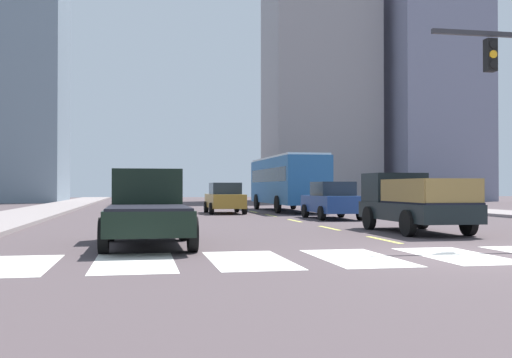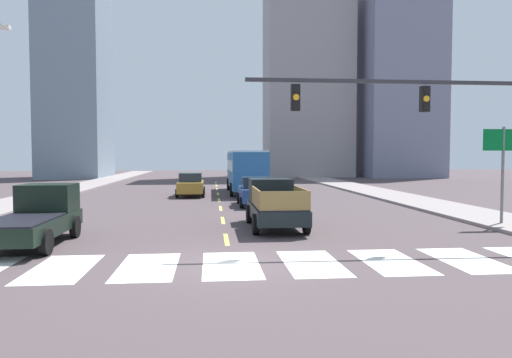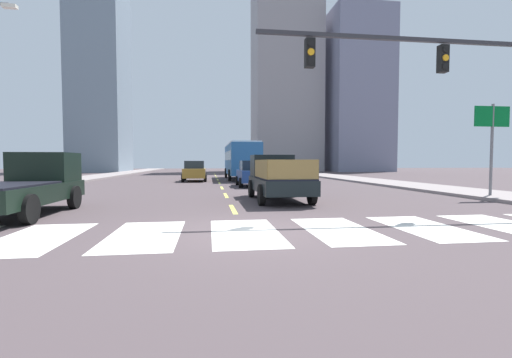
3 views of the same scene
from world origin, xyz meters
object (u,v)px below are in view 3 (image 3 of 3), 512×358
object	(u,v)px
direction_sign_green	(492,130)
pickup_stakebed	(277,178)
sedan_near_right	(252,173)
traffic_signal_gantry	(479,79)
sedan_near_left	(195,171)
pickup_dark	(28,185)
city_bus	(241,158)

from	to	relation	value
direction_sign_green	pickup_stakebed	bearing A→B (deg)	174.70
sedan_near_right	direction_sign_green	distance (m)	13.43
pickup_stakebed	traffic_signal_gantry	size ratio (longest dim) A/B	0.48
sedan_near_right	pickup_stakebed	bearing A→B (deg)	-88.37
sedan_near_right	sedan_near_left	xyz separation A→B (m)	(-4.08, 6.86, 0.00)
sedan_near_right	traffic_signal_gantry	bearing A→B (deg)	-65.23
pickup_dark	sedan_near_left	bearing A→B (deg)	75.31
pickup_stakebed	sedan_near_left	bearing A→B (deg)	104.73
city_bus	sedan_near_right	xyz separation A→B (m)	(-0.11, -9.38, -1.09)
sedan_near_right	traffic_signal_gantry	xyz separation A→B (m)	(5.61, -13.02, 3.41)
pickup_stakebed	pickup_dark	xyz separation A→B (m)	(-8.59, -3.05, -0.02)
city_bus	sedan_near_left	distance (m)	5.01
pickup_stakebed	city_bus	bearing A→B (deg)	89.29
pickup_dark	pickup_stakebed	bearing A→B (deg)	18.70
traffic_signal_gantry	direction_sign_green	bearing A→B (deg)	44.28
pickup_stakebed	sedan_near_right	world-z (taller)	pickup_stakebed
sedan_near_left	direction_sign_green	size ratio (longest dim) A/B	1.05
city_bus	direction_sign_green	bearing A→B (deg)	-63.99
sedan_near_right	traffic_signal_gantry	distance (m)	14.59
pickup_dark	traffic_signal_gantry	world-z (taller)	traffic_signal_gantry
pickup_stakebed	traffic_signal_gantry	world-z (taller)	traffic_signal_gantry
city_bus	traffic_signal_gantry	xyz separation A→B (m)	(5.51, -22.40, 2.31)
pickup_dark	city_bus	bearing A→B (deg)	66.43
pickup_stakebed	pickup_dark	bearing A→B (deg)	-160.90
sedan_near_left	pickup_dark	bearing A→B (deg)	-102.31
sedan_near_right	direction_sign_green	size ratio (longest dim) A/B	1.05
pickup_dark	sedan_near_left	size ratio (longest dim) A/B	1.18
pickup_dark	traffic_signal_gantry	distance (m)	14.66
pickup_dark	direction_sign_green	size ratio (longest dim) A/B	1.24
pickup_stakebed	traffic_signal_gantry	distance (m)	8.05
pickup_dark	direction_sign_green	world-z (taller)	direction_sign_green
pickup_stakebed	direction_sign_green	distance (m)	9.81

